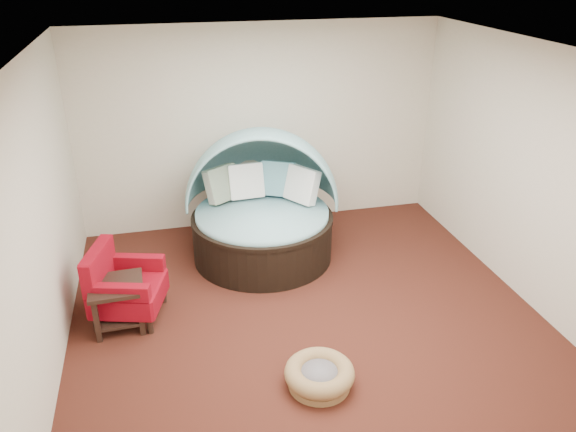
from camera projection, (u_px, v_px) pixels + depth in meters
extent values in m
plane|color=#491D15|center=(307.00, 315.00, 6.15)|extent=(5.00, 5.00, 0.00)
plane|color=beige|center=(261.00, 128.00, 7.74)|extent=(5.00, 0.00, 5.00)
plane|color=beige|center=(420.00, 362.00, 3.35)|extent=(5.00, 0.00, 5.00)
plane|color=beige|center=(39.00, 224.00, 5.02)|extent=(0.00, 5.00, 5.00)
plane|color=beige|center=(531.00, 177.00, 6.07)|extent=(0.00, 5.00, 5.00)
plane|color=white|center=(311.00, 53.00, 4.94)|extent=(5.00, 5.00, 0.00)
cylinder|color=black|center=(263.00, 238.00, 7.21)|extent=(2.09, 2.09, 0.54)
cylinder|color=black|center=(262.00, 217.00, 7.09)|extent=(2.11, 2.11, 0.05)
cylinder|color=#8DCBCB|center=(262.00, 214.00, 7.07)|extent=(1.97, 1.97, 0.12)
cube|color=#345B40|center=(222.00, 184.00, 7.21)|extent=(0.52, 0.46, 0.47)
cube|color=white|center=(246.00, 181.00, 7.30)|extent=(0.47, 0.28, 0.47)
cube|color=#67A6B4|center=(278.00, 179.00, 7.38)|extent=(0.52, 0.43, 0.47)
cube|color=white|center=(302.00, 185.00, 7.18)|extent=(0.47, 0.52, 0.47)
cylinder|color=olive|center=(319.00, 382.00, 5.15)|extent=(0.62, 0.62, 0.07)
torus|color=olive|center=(319.00, 373.00, 5.10)|extent=(0.70, 0.70, 0.16)
cylinder|color=slate|center=(319.00, 375.00, 5.11)|extent=(0.42, 0.42, 0.10)
cylinder|color=black|center=(96.00, 324.00, 5.85)|extent=(0.08, 0.08, 0.17)
cylinder|color=black|center=(114.00, 294.00, 6.37)|extent=(0.08, 0.08, 0.17)
cylinder|color=black|center=(150.00, 326.00, 5.83)|extent=(0.08, 0.08, 0.17)
cylinder|color=black|center=(163.00, 295.00, 6.34)|extent=(0.08, 0.08, 0.17)
cube|color=maroon|center=(129.00, 293.00, 6.01)|extent=(0.88, 0.88, 0.25)
cube|color=maroon|center=(98.00, 266.00, 5.88)|extent=(0.32, 0.72, 0.42)
cube|color=maroon|center=(122.00, 293.00, 5.65)|extent=(0.58, 0.26, 0.17)
cube|color=maroon|center=(139.00, 262.00, 6.19)|extent=(0.58, 0.26, 0.17)
cube|color=black|center=(116.00, 286.00, 5.77)|extent=(0.56, 0.56, 0.04)
cube|color=black|center=(120.00, 315.00, 5.92)|extent=(0.49, 0.49, 0.03)
cube|color=black|center=(97.00, 322.00, 5.64)|extent=(0.06, 0.06, 0.48)
cube|color=black|center=(98.00, 299.00, 6.01)|extent=(0.06, 0.06, 0.48)
cube|color=black|center=(141.00, 315.00, 5.74)|extent=(0.06, 0.06, 0.48)
cube|color=black|center=(139.00, 293.00, 6.12)|extent=(0.06, 0.06, 0.48)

